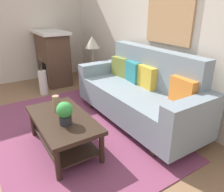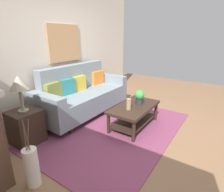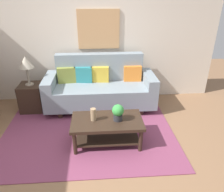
{
  "view_description": "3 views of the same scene",
  "coord_description": "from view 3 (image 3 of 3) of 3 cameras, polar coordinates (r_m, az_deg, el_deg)",
  "views": [
    {
      "loc": [
        2.51,
        -0.47,
        1.63
      ],
      "look_at": [
        0.37,
        0.89,
        0.58
      ],
      "focal_mm": 34.34,
      "sensor_mm": 36.0,
      "label": 1
    },
    {
      "loc": [
        -2.51,
        -1.16,
        1.68
      ],
      "look_at": [
        0.17,
        0.65,
        0.58
      ],
      "focal_mm": 28.74,
      "sensor_mm": 36.0,
      "label": 2
    },
    {
      "loc": [
        0.18,
        -2.59,
        2.21
      ],
      "look_at": [
        0.42,
        0.75,
        0.59
      ],
      "focal_mm": 34.59,
      "sensor_mm": 36.0,
      "label": 3
    }
  ],
  "objects": [
    {
      "name": "side_table",
      "position": [
        4.65,
        -20.39,
        -0.36
      ],
      "size": [
        0.44,
        0.44,
        0.56
      ],
      "primitive_type": "cube",
      "color": "#332319",
      "rests_on": "ground_plane"
    },
    {
      "name": "area_rug",
      "position": [
        3.8,
        -6.21,
        -9.75
      ],
      "size": [
        2.92,
        2.06,
        0.01
      ],
      "primitive_type": "cube",
      "color": "#843D5B",
      "rests_on": "ground_plane"
    },
    {
      "name": "table_lamp",
      "position": [
        4.4,
        -21.82,
        8.01
      ],
      "size": [
        0.28,
        0.28,
        0.57
      ],
      "color": "gray",
      "rests_on": "side_table"
    },
    {
      "name": "throw_pillow_orange",
      "position": [
        4.51,
        5.45,
        5.95
      ],
      "size": [
        0.37,
        0.14,
        0.32
      ],
      "primitive_type": "cube",
      "rotation": [
        0.0,
        0.0,
        -0.06
      ],
      "color": "orange",
      "rests_on": "couch"
    },
    {
      "name": "framed_painting",
      "position": [
        4.57,
        -3.57,
        17.16
      ],
      "size": [
        0.85,
        0.03,
        0.78
      ],
      "primitive_type": "cube",
      "color": "tan"
    },
    {
      "name": "throw_pillow_teal",
      "position": [
        4.46,
        -7.57,
        5.6
      ],
      "size": [
        0.37,
        0.17,
        0.32
      ],
      "primitive_type": "cube",
      "rotation": [
        0.0,
        0.0,
        -0.13
      ],
      "color": "teal",
      "rests_on": "couch"
    },
    {
      "name": "throw_pillow_mustard",
      "position": [
        4.45,
        -3.2,
        5.75
      ],
      "size": [
        0.37,
        0.15,
        0.32
      ],
      "primitive_type": "cube",
      "rotation": [
        0.0,
        0.0,
        -0.09
      ],
      "color": "gold",
      "rests_on": "couch"
    },
    {
      "name": "couch",
      "position": [
        4.43,
        -3.09,
        2.16
      ],
      "size": [
        2.18,
        0.84,
        1.08
      ],
      "color": "gray",
      "rests_on": "ground_plane"
    },
    {
      "name": "wall_back",
      "position": [
        4.67,
        -6.55,
        15.14
      ],
      "size": [
        5.51,
        0.1,
        2.7
      ],
      "primitive_type": "cube",
      "color": "beige",
      "rests_on": "ground_plane"
    },
    {
      "name": "potted_plant_tabletop",
      "position": [
        3.27,
        1.58,
        -4.26
      ],
      "size": [
        0.18,
        0.18,
        0.26
      ],
      "color": "#2D2D33",
      "rests_on": "coffee_table"
    },
    {
      "name": "throw_pillow_olive",
      "position": [
        4.49,
        -11.88,
        5.42
      ],
      "size": [
        0.37,
        0.16,
        0.32
      ],
      "primitive_type": "cube",
      "rotation": [
        0.0,
        0.0,
        0.11
      ],
      "color": "olive",
      "rests_on": "couch"
    },
    {
      "name": "tabletop_vase",
      "position": [
        3.3,
        -4.97,
        -4.88
      ],
      "size": [
        0.08,
        0.08,
        0.2
      ],
      "primitive_type": "cylinder",
      "color": "tan",
      "rests_on": "coffee_table"
    },
    {
      "name": "ground_plane",
      "position": [
        3.41,
        -6.42,
        -14.73
      ],
      "size": [
        9.51,
        9.51,
        0.0
      ],
      "primitive_type": "plane",
      "color": "#8C6647"
    },
    {
      "name": "coffee_table",
      "position": [
        3.41,
        -1.3,
        -7.93
      ],
      "size": [
        1.1,
        0.6,
        0.43
      ],
      "color": "#332319",
      "rests_on": "ground_plane"
    }
  ]
}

